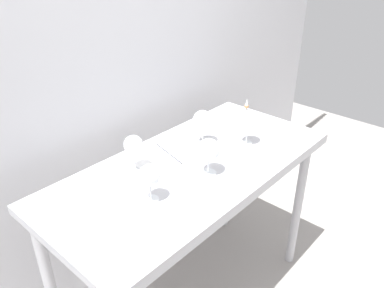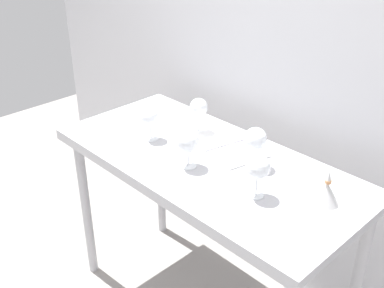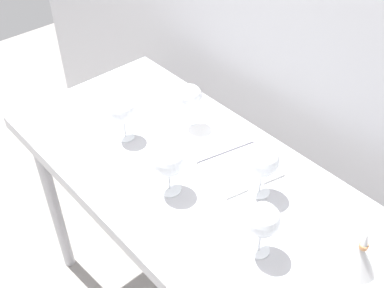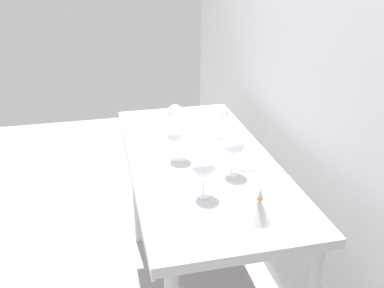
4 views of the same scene
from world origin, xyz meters
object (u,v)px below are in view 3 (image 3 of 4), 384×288
(wine_glass_near_center, at_px, (169,162))
(wine_glass_far_left, at_px, (190,97))
(decanter_funnel, at_px, (359,258))
(open_notebook, at_px, (226,153))
(wine_glass_far_right, at_px, (263,162))
(wine_glass_near_left, at_px, (123,111))
(wine_glass_near_right, at_px, (263,221))
(tasting_sheet_lower, at_px, (159,107))

(wine_glass_near_center, bearing_deg, wine_glass_far_left, 127.45)
(decanter_funnel, bearing_deg, open_notebook, 173.41)
(decanter_funnel, bearing_deg, wine_glass_far_right, 177.67)
(wine_glass_far_right, height_order, decanter_funnel, wine_glass_far_right)
(wine_glass_near_left, xyz_separation_m, wine_glass_near_center, (0.30, -0.05, 0.00))
(wine_glass_far_right, height_order, wine_glass_near_center, wine_glass_far_right)
(wine_glass_far_left, xyz_separation_m, wine_glass_far_right, (0.39, -0.06, 0.00))
(open_notebook, relative_size, decanter_funnel, 2.85)
(wine_glass_far_right, relative_size, wine_glass_near_right, 1.02)
(wine_glass_near_right, bearing_deg, tasting_sheet_lower, 163.26)
(wine_glass_near_left, relative_size, open_notebook, 0.40)
(wine_glass_near_right, height_order, tasting_sheet_lower, wine_glass_near_right)
(wine_glass_far_left, xyz_separation_m, decanter_funnel, (0.74, -0.07, -0.08))
(wine_glass_far_left, distance_m, open_notebook, 0.23)
(wine_glass_near_left, bearing_deg, decanter_funnel, 9.30)
(wine_glass_far_right, xyz_separation_m, open_notebook, (-0.19, 0.05, -0.12))
(open_notebook, height_order, decanter_funnel, decanter_funnel)
(wine_glass_far_left, xyz_separation_m, open_notebook, (0.19, -0.01, -0.12))
(wine_glass_near_right, distance_m, tasting_sheet_lower, 0.73)
(wine_glass_near_right, bearing_deg, wine_glass_far_left, 157.41)
(wine_glass_far_right, height_order, open_notebook, wine_glass_far_right)
(wine_glass_far_left, xyz_separation_m, wine_glass_near_center, (0.20, -0.25, -0.01))
(wine_glass_near_right, bearing_deg, decanter_funnel, 35.65)
(wine_glass_far_right, xyz_separation_m, wine_glass_near_center, (-0.19, -0.20, -0.01))
(wine_glass_near_right, relative_size, decanter_funnel, 1.25)
(wine_glass_far_left, bearing_deg, wine_glass_near_right, -22.59)
(wine_glass_far_left, relative_size, wine_glass_near_center, 1.02)
(wine_glass_near_left, bearing_deg, tasting_sheet_lower, 106.99)
(wine_glass_near_left, relative_size, wine_glass_near_center, 0.94)
(open_notebook, xyz_separation_m, tasting_sheet_lower, (-0.36, -0.00, -0.00))
(open_notebook, xyz_separation_m, decanter_funnel, (0.54, -0.06, 0.04))
(wine_glass_far_right, relative_size, tasting_sheet_lower, 0.73)
(open_notebook, distance_m, decanter_funnel, 0.55)
(wine_glass_far_right, distance_m, tasting_sheet_lower, 0.56)
(wine_glass_near_right, distance_m, open_notebook, 0.41)
(wine_glass_near_left, bearing_deg, open_notebook, 34.13)
(wine_glass_far_right, height_order, wine_glass_near_right, wine_glass_far_right)
(decanter_funnel, bearing_deg, wine_glass_near_right, -144.35)
(wine_glass_near_left, bearing_deg, wine_glass_near_center, -8.64)
(wine_glass_far_left, relative_size, open_notebook, 0.43)
(open_notebook, distance_m, tasting_sheet_lower, 0.36)
(wine_glass_near_center, distance_m, tasting_sheet_lower, 0.45)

